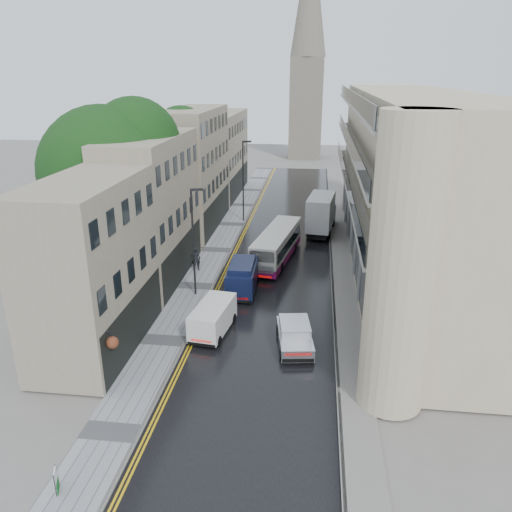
% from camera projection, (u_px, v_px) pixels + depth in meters
% --- Properties ---
extents(ground, '(200.00, 200.00, 0.00)m').
position_uv_depth(ground, '(228.00, 490.00, 19.68)').
color(ground, slate).
rests_on(ground, ground).
extents(road, '(9.00, 85.00, 0.02)m').
position_uv_depth(road, '(280.00, 253.00, 45.27)').
color(road, black).
rests_on(road, ground).
extents(left_sidewalk, '(2.70, 85.00, 0.12)m').
position_uv_depth(left_sidewalk, '(217.00, 250.00, 45.92)').
color(left_sidewalk, gray).
rests_on(left_sidewalk, ground).
extents(right_sidewalk, '(1.80, 85.00, 0.12)m').
position_uv_depth(right_sidewalk, '(340.00, 255.00, 44.64)').
color(right_sidewalk, slate).
rests_on(right_sidewalk, ground).
extents(old_shop_row, '(4.50, 56.00, 12.00)m').
position_uv_depth(old_shop_row, '(183.00, 180.00, 46.59)').
color(old_shop_row, gray).
rests_on(old_shop_row, ground).
extents(modern_block, '(8.00, 40.00, 14.00)m').
position_uv_depth(modern_block, '(407.00, 184.00, 40.27)').
color(modern_block, beige).
rests_on(modern_block, ground).
extents(church_spire, '(6.40, 6.40, 40.00)m').
position_uv_depth(church_spire, '(308.00, 45.00, 88.99)').
color(church_spire, '#6F6758').
rests_on(church_spire, ground).
extents(tree_near, '(10.56, 10.56, 13.89)m').
position_uv_depth(tree_near, '(108.00, 194.00, 37.30)').
color(tree_near, black).
rests_on(tree_near, ground).
extents(tree_far, '(9.24, 9.24, 12.46)m').
position_uv_depth(tree_far, '(163.00, 171.00, 49.62)').
color(tree_far, black).
rests_on(tree_far, ground).
extents(cream_bus, '(3.75, 10.04, 2.68)m').
position_uv_depth(cream_bus, '(257.00, 255.00, 41.04)').
color(cream_bus, silver).
rests_on(cream_bus, road).
extents(white_lorry, '(3.23, 7.88, 4.02)m').
position_uv_depth(white_lorry, '(308.00, 218.00, 49.04)').
color(white_lorry, silver).
rests_on(white_lorry, road).
extents(silver_hatchback, '(2.48, 4.53, 1.61)m').
position_uv_depth(silver_hatchback, '(282.00, 348.00, 28.23)').
color(silver_hatchback, '#BABAC0').
rests_on(silver_hatchback, road).
extents(white_van, '(2.40, 4.52, 1.95)m').
position_uv_depth(white_van, '(191.00, 328.00, 30.09)').
color(white_van, silver).
rests_on(white_van, road).
extents(navy_van, '(2.11, 4.97, 2.51)m').
position_uv_depth(navy_van, '(227.00, 284.00, 35.53)').
color(navy_van, black).
rests_on(navy_van, road).
extents(pedestrian, '(0.79, 0.59, 2.00)m').
position_uv_depth(pedestrian, '(196.00, 259.00, 40.83)').
color(pedestrian, black).
rests_on(pedestrian, left_sidewalk).
extents(lamp_post_near, '(0.90, 0.44, 7.86)m').
position_uv_depth(lamp_post_near, '(193.00, 244.00, 35.41)').
color(lamp_post_near, black).
rests_on(lamp_post_near, left_sidewalk).
extents(lamp_post_far, '(0.98, 0.52, 8.58)m').
position_uv_depth(lamp_post_far, '(243.00, 182.00, 53.46)').
color(lamp_post_far, black).
rests_on(lamp_post_far, left_sidewalk).
extents(estate_sign, '(0.29, 0.57, 0.97)m').
position_uv_depth(estate_sign, '(56.00, 481.00, 19.34)').
color(estate_sign, white).
rests_on(estate_sign, left_sidewalk).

